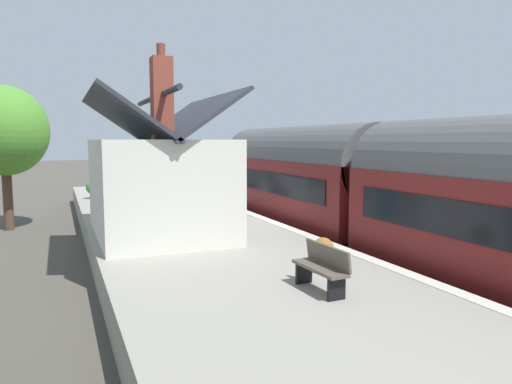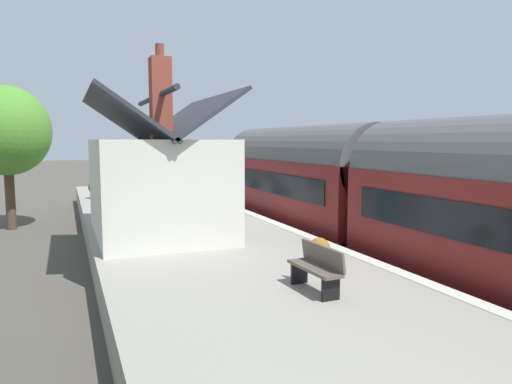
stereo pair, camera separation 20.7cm
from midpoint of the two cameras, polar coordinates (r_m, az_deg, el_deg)
The scene contains 14 objects.
ground_plane at distance 17.30m, azimuth 5.17°, elevation -6.35°, with size 160.00×160.00×0.00m, color #4C473F.
platform at distance 15.74m, azimuth -8.29°, elevation -5.95°, with size 32.00×6.25×0.92m, color gray.
platform_edge_coping at distance 16.61m, azimuth 1.59°, elevation -3.60°, with size 32.00×0.36×0.02m, color beige.
rail_near at distance 18.08m, azimuth 9.74°, elevation -5.64°, with size 52.00×0.08×0.14m, color gray.
rail_far at distance 17.37m, azimuth 5.70°, elevation -6.07°, with size 52.00×0.08×0.14m, color gray.
train at distance 14.91m, azimuth 13.70°, elevation 0.11°, with size 20.22×2.73×4.32m.
station_building at distance 14.65m, azimuth -12.10°, elevation 1.11°, with size 5.98×3.89×5.52m.
bench_mid_platform at distance 22.45m, azimuth -10.71°, elevation 0.08°, with size 1.42×0.49×0.88m.
bench_by_lamp at distance 9.14m, azimuth 7.33°, elevation -8.89°, with size 1.42×0.50×0.88m.
bench_platform_end at distance 26.25m, azimuth -12.60°, elevation 0.93°, with size 1.42×0.50×0.88m.
planter_bench_right at distance 24.40m, azimuth -19.31°, elevation 0.33°, with size 0.62×0.62×0.89m.
planter_by_door at distance 26.82m, azimuth -16.51°, elevation 0.87°, with size 0.63×0.63×0.87m.
planter_edge_far at distance 10.38m, azimuth 7.50°, elevation -7.47°, with size 0.47×0.47×0.77m.
tree_far_left at distance 22.31m, azimuth -28.33°, elevation 6.47°, with size 3.85×3.54×6.03m.
Camera 1 is at (-14.87, 8.01, 3.78)m, focal length 33.21 mm.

